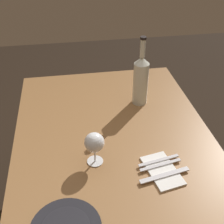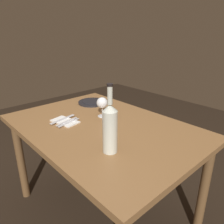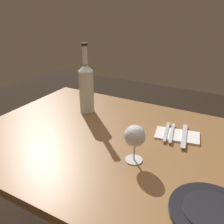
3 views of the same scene
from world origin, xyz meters
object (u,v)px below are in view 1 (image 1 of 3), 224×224
at_px(folded_napkin, 162,171).
at_px(table_knife, 165,175).
at_px(fork_inner, 160,165).
at_px(wine_bottle, 141,79).
at_px(wine_glass_left, 94,143).
at_px(fork_outer, 159,161).

xyz_separation_m(folded_napkin, table_knife, (0.03, 0.00, 0.01)).
bearing_deg(folded_napkin, fork_inner, 180.00).
distance_m(wine_bottle, table_knife, 0.54).
bearing_deg(wine_glass_left, wine_bottle, 144.76).
distance_m(wine_glass_left, fork_outer, 0.28).
xyz_separation_m(folded_napkin, fork_inner, (-0.03, 0.00, 0.01)).
height_order(wine_bottle, folded_napkin, wine_bottle).
bearing_deg(fork_outer, folded_napkin, 0.00).
bearing_deg(fork_inner, folded_napkin, 0.00).
height_order(wine_bottle, fork_inner, wine_bottle).
relative_size(folded_napkin, fork_outer, 1.15).
xyz_separation_m(fork_inner, table_knife, (0.06, 0.00, 0.00)).
distance_m(wine_glass_left, fork_inner, 0.28).
relative_size(wine_glass_left, table_knife, 0.69).
distance_m(wine_glass_left, folded_napkin, 0.29).
bearing_deg(wine_bottle, folded_napkin, -3.14).
bearing_deg(fork_outer, wine_bottle, 176.51).
distance_m(wine_glass_left, wine_bottle, 0.49).
distance_m(wine_glass_left, table_knife, 0.30).
distance_m(wine_bottle, fork_inner, 0.49).
distance_m(fork_inner, table_knife, 0.06).
xyz_separation_m(wine_bottle, fork_outer, (0.45, -0.03, -0.13)).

